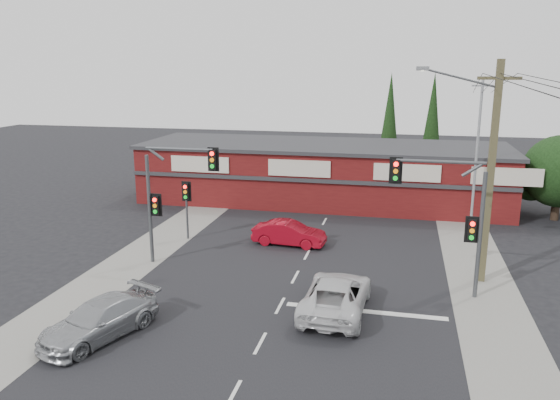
% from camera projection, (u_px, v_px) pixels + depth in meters
% --- Properties ---
extents(ground, '(120.00, 120.00, 0.00)m').
position_uv_depth(ground, '(289.00, 290.00, 24.31)').
color(ground, black).
rests_on(ground, ground).
extents(road_strip, '(14.00, 70.00, 0.01)m').
position_uv_depth(road_strip, '(308.00, 253.00, 29.04)').
color(road_strip, black).
rests_on(road_strip, ground).
extents(verge_left, '(3.00, 70.00, 0.02)m').
position_uv_depth(verge_left, '(160.00, 242.00, 30.85)').
color(verge_left, gray).
rests_on(verge_left, ground).
extents(verge_right, '(3.00, 70.00, 0.02)m').
position_uv_depth(verge_right, '(475.00, 266.00, 27.23)').
color(verge_right, gray).
rests_on(verge_right, ground).
extents(stop_line, '(6.50, 0.35, 0.01)m').
position_uv_depth(stop_line, '(365.00, 311.00, 22.13)').
color(stop_line, silver).
rests_on(stop_line, ground).
extents(white_suv, '(2.63, 5.34, 1.46)m').
position_uv_depth(white_suv, '(336.00, 295.00, 21.99)').
color(white_suv, silver).
rests_on(white_suv, ground).
extents(silver_suv, '(3.49, 5.10, 1.37)m').
position_uv_depth(silver_suv, '(99.00, 319.00, 19.93)').
color(silver_suv, '#A0A3A6').
rests_on(silver_suv, ground).
extents(red_sedan, '(4.14, 1.73, 1.33)m').
position_uv_depth(red_sedan, '(289.00, 233.00, 30.31)').
color(red_sedan, maroon).
rests_on(red_sedan, ground).
extents(lane_dashes, '(0.12, 43.92, 0.01)m').
position_uv_depth(lane_dashes, '(301.00, 265.00, 27.30)').
color(lane_dashes, silver).
rests_on(lane_dashes, ground).
extents(shop_building, '(27.30, 8.40, 4.22)m').
position_uv_depth(shop_building, '(323.00, 172.00, 40.11)').
color(shop_building, '#4F0F10').
rests_on(shop_building, ground).
extents(conifer_near, '(1.80, 1.80, 9.25)m').
position_uv_depth(conifer_near, '(390.00, 119.00, 45.00)').
color(conifer_near, '#2D2116').
rests_on(conifer_near, ground).
extents(conifer_far, '(1.80, 1.80, 9.25)m').
position_uv_depth(conifer_far, '(432.00, 118.00, 46.15)').
color(conifer_far, '#2D2116').
rests_on(conifer_far, ground).
extents(traffic_mast_left, '(3.77, 0.27, 5.97)m').
position_uv_depth(traffic_mast_left, '(169.00, 188.00, 26.64)').
color(traffic_mast_left, '#47494C').
rests_on(traffic_mast_left, ground).
extents(traffic_mast_right, '(3.96, 0.27, 5.97)m').
position_uv_depth(traffic_mast_right, '(454.00, 207.00, 22.86)').
color(traffic_mast_right, '#47494C').
rests_on(traffic_mast_right, ground).
extents(pedestal_signal, '(0.55, 0.27, 3.38)m').
position_uv_depth(pedestal_signal, '(186.00, 198.00, 30.96)').
color(pedestal_signal, '#47494C').
rests_on(pedestal_signal, ground).
extents(utility_pole, '(4.38, 0.59, 10.00)m').
position_uv_depth(utility_pole, '(488.00, 166.00, 24.07)').
color(utility_pole, brown).
rests_on(utility_pole, ground).
extents(steel_pole, '(1.20, 0.16, 9.00)m').
position_uv_depth(steel_pole, '(477.00, 152.00, 32.64)').
color(steel_pole, gray).
rests_on(steel_pole, ground).
extents(power_lines, '(2.01, 29.00, 1.22)m').
position_uv_depth(power_lines, '(525.00, 86.00, 18.01)').
color(power_lines, black).
rests_on(power_lines, ground).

